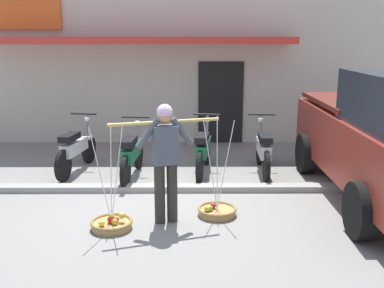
{
  "coord_description": "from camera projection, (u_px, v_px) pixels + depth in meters",
  "views": [
    {
      "loc": [
        0.38,
        -6.5,
        2.56
      ],
      "look_at": [
        0.43,
        0.6,
        0.85
      ],
      "focal_mm": 41.39,
      "sensor_mm": 36.0,
      "label": 1
    }
  ],
  "objects": [
    {
      "name": "ground_plane",
      "position": [
        165.0,
        206.0,
        6.92
      ],
      "size": [
        90.0,
        90.0,
        0.0
      ],
      "primitive_type": "plane",
      "color": "gray"
    },
    {
      "name": "fruit_basket_right_side",
      "position": [
        217.0,
        210.0,
        6.53
      ],
      "size": [
        0.58,
        0.58,
        1.45
      ],
      "color": "#B2894C",
      "rests_on": "ground"
    },
    {
      "name": "motorcycle_nearest_shop",
      "position": [
        76.0,
        149.0,
        8.57
      ],
      "size": [
        0.54,
        1.81,
        1.09
      ],
      "color": "black",
      "rests_on": "ground"
    },
    {
      "name": "motorcycle_third_in_row",
      "position": [
        204.0,
        150.0,
        8.5
      ],
      "size": [
        0.54,
        1.81,
        1.09
      ],
      "color": "black",
      "rests_on": "ground"
    },
    {
      "name": "motorcycle_end_of_row",
      "position": [
        263.0,
        150.0,
        8.49
      ],
      "size": [
        0.54,
        1.82,
        1.09
      ],
      "color": "black",
      "rests_on": "ground"
    },
    {
      "name": "sidewalk_curb",
      "position": [
        167.0,
        188.0,
        7.59
      ],
      "size": [
        20.0,
        0.24,
        0.1
      ],
      "primitive_type": "cube",
      "color": "gray",
      "rests_on": "ground"
    },
    {
      "name": "fruit_basket_left_side",
      "position": [
        112.0,
        223.0,
        6.07
      ],
      "size": [
        0.58,
        0.58,
        1.45
      ],
      "color": "#B2894C",
      "rests_on": "ground"
    },
    {
      "name": "fruit_vendor",
      "position": [
        165.0,
        156.0,
        6.1
      ],
      "size": [
        1.49,
        0.5,
        1.7
      ],
      "color": "#2D2823",
      "rests_on": "ground"
    },
    {
      "name": "storefront_building",
      "position": [
        149.0,
        54.0,
        13.04
      ],
      "size": [
        13.0,
        6.0,
        4.2
      ],
      "color": "beige",
      "rests_on": "ground"
    },
    {
      "name": "motorcycle_second_in_row",
      "position": [
        132.0,
        155.0,
        8.19
      ],
      "size": [
        0.54,
        1.82,
        1.09
      ],
      "color": "black",
      "rests_on": "ground"
    }
  ]
}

